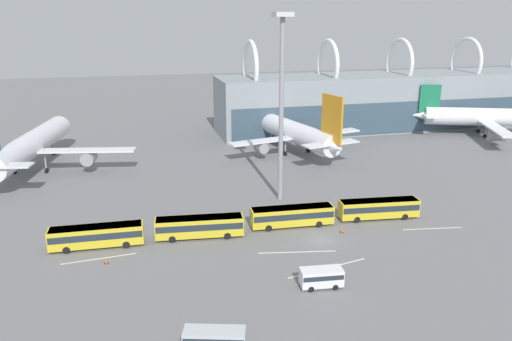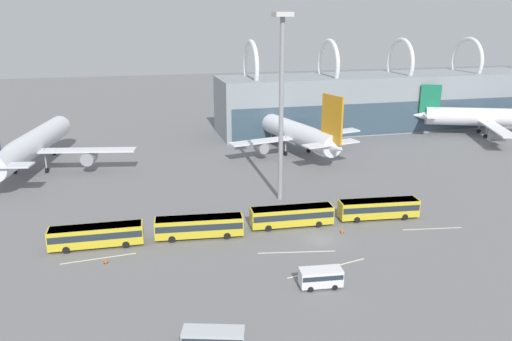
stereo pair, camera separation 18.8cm
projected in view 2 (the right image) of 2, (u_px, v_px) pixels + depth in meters
ground_plane at (320, 240)px, 71.50m from camera, size 440.00×440.00×0.00m
terminal_building at (431, 98)px, 144.85m from camera, size 124.38×18.43×25.09m
airliner_at_gate_near at (29, 146)px, 100.97m from camera, size 42.53×41.67×14.82m
airliner_at_gate_far at (296, 132)px, 115.13m from camera, size 33.54×37.17×15.49m
airliner_parked_remote at (487, 117)px, 132.38m from camera, size 38.72×39.64×13.36m
shuttle_bus_0 at (96, 235)px, 68.74m from camera, size 12.72×3.11×3.08m
shuttle_bus_1 at (199, 226)px, 71.75m from camera, size 12.84×3.97×3.08m
shuttle_bus_2 at (292, 215)px, 75.57m from camera, size 12.76×3.40×3.08m
shuttle_bus_3 at (379, 208)px, 78.47m from camera, size 12.84×3.97×3.08m
service_van_foreground at (321, 277)px, 58.62m from camera, size 5.20×2.59×2.30m
service_van_crossing at (213, 338)px, 47.63m from camera, size 6.27×3.59×2.11m
floodlight_mast at (282, 89)px, 81.73m from camera, size 2.89×2.89×31.30m
lane_stripe_0 at (99, 259)px, 65.89m from camera, size 9.65×1.03×0.01m
lane_stripe_1 at (297, 252)px, 67.70m from camera, size 10.47×2.20×0.01m
lane_stripe_2 at (432, 229)px, 75.16m from camera, size 9.13×1.64×0.01m
lane_stripe_3 at (327, 268)px, 63.38m from camera, size 11.50×2.67×0.01m
traffic_cone_0 at (342, 230)px, 73.68m from camera, size 0.50×0.50×0.77m
traffic_cone_1 at (106, 261)px, 64.62m from camera, size 0.53×0.53×0.72m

